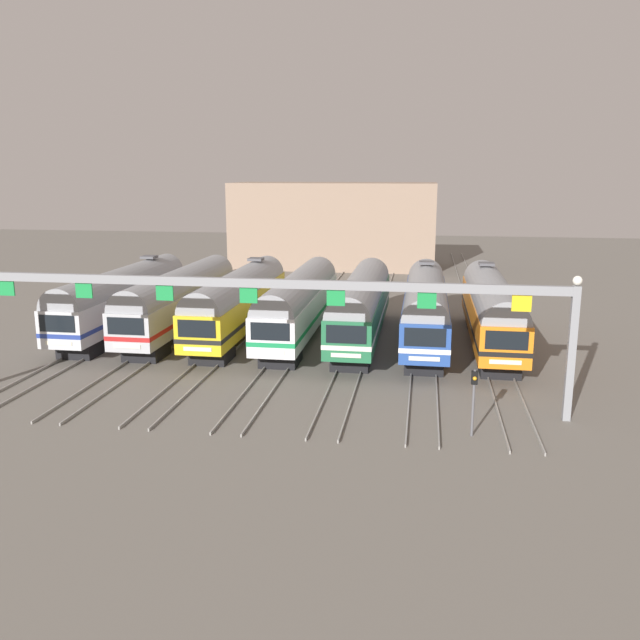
% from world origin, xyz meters
% --- Properties ---
extents(ground_plane, '(160.00, 160.00, 0.00)m').
position_xyz_m(ground_plane, '(0.00, 0.00, 0.00)').
color(ground_plane, slate).
extents(track_bed, '(27.70, 70.00, 0.15)m').
position_xyz_m(track_bed, '(-0.00, 17.00, 0.07)').
color(track_bed, gray).
rests_on(track_bed, ground).
extents(commuter_train_silver, '(2.88, 18.06, 5.05)m').
position_xyz_m(commuter_train_silver, '(-13.10, -0.00, 2.69)').
color(commuter_train_silver, silver).
rests_on(commuter_train_silver, ground).
extents(commuter_train_stainless, '(2.88, 18.06, 4.77)m').
position_xyz_m(commuter_train_stainless, '(-8.73, -0.01, 2.69)').
color(commuter_train_stainless, '#B2B5BA').
rests_on(commuter_train_stainless, ground).
extents(commuter_train_yellow, '(2.88, 18.06, 5.05)m').
position_xyz_m(commuter_train_yellow, '(-4.37, -0.00, 2.69)').
color(commuter_train_yellow, gold).
rests_on(commuter_train_yellow, ground).
extents(commuter_train_white, '(2.88, 18.06, 4.77)m').
position_xyz_m(commuter_train_white, '(0.00, -0.01, 2.69)').
color(commuter_train_white, white).
rests_on(commuter_train_white, ground).
extents(commuter_train_green, '(2.88, 18.06, 4.77)m').
position_xyz_m(commuter_train_green, '(4.37, -0.01, 2.69)').
color(commuter_train_green, '#236B42').
rests_on(commuter_train_green, ground).
extents(commuter_train_blue, '(2.88, 18.06, 5.05)m').
position_xyz_m(commuter_train_blue, '(8.73, -0.00, 2.69)').
color(commuter_train_blue, '#284C9E').
rests_on(commuter_train_blue, ground).
extents(commuter_train_orange, '(2.88, 18.06, 5.05)m').
position_xyz_m(commuter_train_orange, '(13.10, -0.00, 2.69)').
color(commuter_train_orange, orange).
rests_on(commuter_train_orange, ground).
extents(catenary_gantry, '(31.44, 0.44, 6.97)m').
position_xyz_m(catenary_gantry, '(0.00, -13.50, 5.46)').
color(catenary_gantry, gray).
rests_on(catenary_gantry, ground).
extents(yard_signal_mast, '(0.28, 0.35, 3.09)m').
position_xyz_m(yard_signal_mast, '(10.92, -16.22, 2.16)').
color(yard_signal_mast, '#59595E').
rests_on(yard_signal_mast, ground).
extents(maintenance_building, '(24.49, 10.00, 10.26)m').
position_xyz_m(maintenance_building, '(-2.50, 36.68, 5.13)').
color(maintenance_building, gray).
rests_on(maintenance_building, ground).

